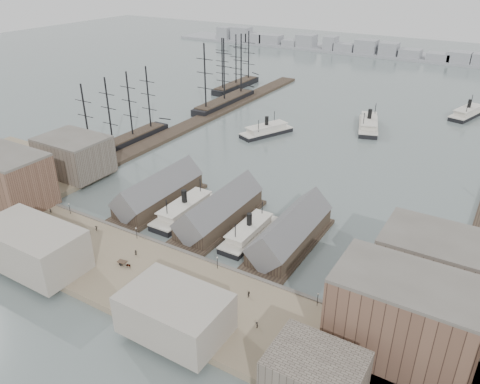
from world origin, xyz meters
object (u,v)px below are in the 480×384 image
Objects in this scene: horse_cart_right at (210,302)px; ferry_docked_west at (185,209)px; horse_cart_left at (52,225)px; tram at (343,333)px; horse_cart_center at (126,264)px.

ferry_docked_west is at bearing 17.36° from horse_cart_right.
tram is at bearing -58.93° from horse_cart_left.
tram is 97.43m from horse_cart_left.
horse_cart_right is at bearing -45.74° from ferry_docked_west.
ferry_docked_west is 2.68× the size of tram.
horse_cart_left is at bearing 58.99° from horse_cart_right.
tram is at bearing -106.53° from horse_cart_right.
horse_cart_left reaches higher than horse_cart_right.
ferry_docked_west is 43.10m from horse_cart_left.
horse_cart_right is at bearing -98.45° from horse_cart_center.
tram is at bearing -23.74° from ferry_docked_west.
ferry_docked_west is at bearing 157.28° from tram.
horse_cart_center is at bearing -80.92° from ferry_docked_west.
horse_cart_right is (29.25, -1.09, -0.00)m from horse_cart_center.
horse_cart_right is at bearing -168.61° from tram.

